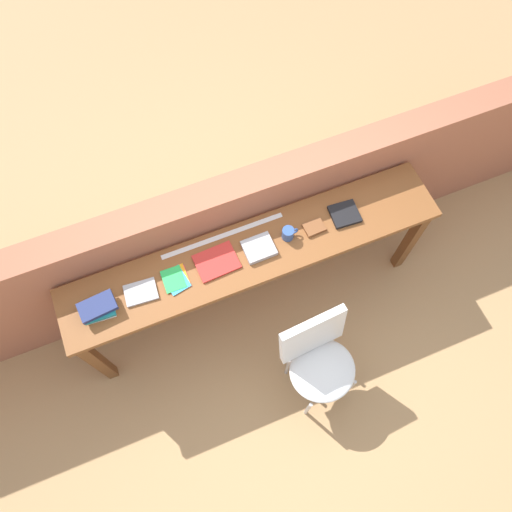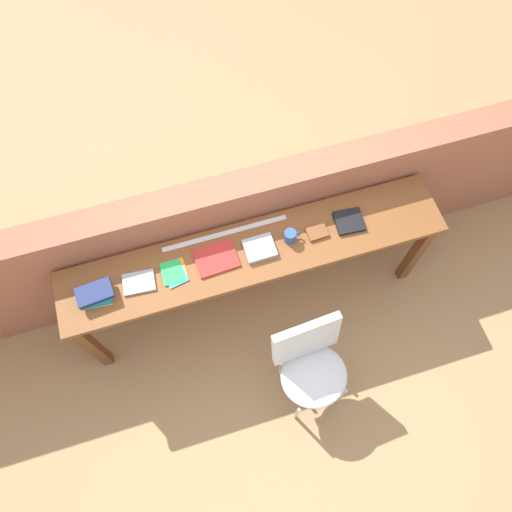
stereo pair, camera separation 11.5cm
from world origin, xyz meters
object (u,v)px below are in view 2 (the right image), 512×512
leather_journal_brown (317,232)px  pamphlet_pile_colourful (175,272)px  chair_white_moulded (311,363)px  book_stack_leftmost (96,294)px  book_open_centre (216,258)px  book_repair_rightmost (349,221)px  magazine_cycling (139,282)px  mug (290,236)px

leather_journal_brown → pamphlet_pile_colourful: bearing=178.1°
pamphlet_pile_colourful → leather_journal_brown: 0.94m
chair_white_moulded → book_stack_leftmost: bearing=149.0°
book_open_centre → leather_journal_brown: 0.67m
pamphlet_pile_colourful → book_repair_rightmost: book_repair_rightmost is taller
magazine_cycling → mug: mug is taller
pamphlet_pile_colourful → book_stack_leftmost: bearing=-177.9°
chair_white_moulded → mug: 0.83m
book_stack_leftmost → magazine_cycling: (0.26, 0.01, -0.03)m
book_open_centre → leather_journal_brown: (0.67, -0.01, 0.00)m
chair_white_moulded → leather_journal_brown: size_ratio=6.86×
pamphlet_pile_colourful → book_open_centre: (0.27, 0.01, 0.00)m
pamphlet_pile_colourful → book_repair_rightmost: 1.16m
chair_white_moulded → magazine_cycling: 1.21m
magazine_cycling → book_stack_leftmost: bearing=-172.3°
magazine_cycling → mug: 0.98m
chair_white_moulded → pamphlet_pile_colourful: 1.05m
book_stack_leftmost → book_open_centre: (0.76, 0.03, -0.03)m
book_stack_leftmost → leather_journal_brown: book_stack_leftmost is taller
book_repair_rightmost → mug: bearing=-175.0°
book_open_centre → book_repair_rightmost: 0.89m
magazine_cycling → leather_journal_brown: leather_journal_brown is taller
magazine_cycling → mug: bearing=5.3°
chair_white_moulded → book_stack_leftmost: 1.41m
pamphlet_pile_colourful → magazine_cycling: bearing=-179.2°
book_repair_rightmost → chair_white_moulded: bearing=-119.2°
chair_white_moulded → book_open_centre: size_ratio=3.42×
magazine_cycling → book_open_centre: magazine_cycling is taller
book_stack_leftmost → book_open_centre: book_stack_leftmost is taller
mug → book_repair_rightmost: (0.40, 0.01, -0.03)m
chair_white_moulded → book_repair_rightmost: 0.95m
book_stack_leftmost → book_open_centre: 0.76m
magazine_cycling → leather_journal_brown: 1.16m
book_stack_leftmost → leather_journal_brown: 1.42m
chair_white_moulded → mug: (0.08, 0.73, 0.40)m
magazine_cycling → leather_journal_brown: size_ratio=1.50×
chair_white_moulded → pamphlet_pile_colourful: (-0.68, 0.72, 0.36)m
book_stack_leftmost → pamphlet_pile_colourful: 0.49m
book_open_centre → mug: 0.49m
book_stack_leftmost → pamphlet_pile_colourful: book_stack_leftmost is taller
chair_white_moulded → book_stack_leftmost: (-1.16, 0.70, 0.39)m
book_stack_leftmost → magazine_cycling: bearing=3.2°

